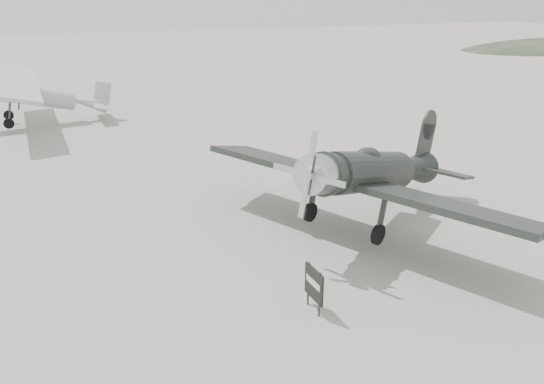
{
  "coord_description": "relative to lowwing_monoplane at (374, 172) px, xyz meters",
  "views": [
    {
      "loc": [
        -4.78,
        -12.33,
        7.67
      ],
      "look_at": [
        0.16,
        2.35,
        1.5
      ],
      "focal_mm": 35.0,
      "sensor_mm": 36.0,
      "label": 1
    }
  ],
  "objects": [
    {
      "name": "ground",
      "position": [
        -3.52,
        -1.96,
        -1.92
      ],
      "size": [
        160.0,
        160.0,
        0.0
      ],
      "primitive_type": "plane",
      "color": "gray",
      "rests_on": "ground"
    },
    {
      "name": "highwing_monoplane",
      "position": [
        -11.6,
        18.1,
        0.03
      ],
      "size": [
        7.81,
        10.99,
        3.11
      ],
      "rotation": [
        0.0,
        0.23,
        0.11
      ],
      "color": "gray",
      "rests_on": "ground"
    },
    {
      "name": "lowwing_monoplane",
      "position": [
        0.0,
        0.0,
        0.0
      ],
      "size": [
        8.94,
        10.54,
        3.62
      ],
      "rotation": [
        0.0,
        0.24,
        0.54
      ],
      "color": "black",
      "rests_on": "ground"
    },
    {
      "name": "sign_board",
      "position": [
        -3.73,
        -3.96,
        -1.19
      ],
      "size": [
        0.15,
        0.85,
        1.22
      ],
      "rotation": [
        0.0,
        0.0,
        0.11
      ],
      "color": "#333333",
      "rests_on": "ground"
    }
  ]
}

